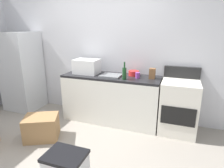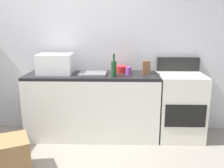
{
  "view_description": "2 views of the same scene",
  "coord_description": "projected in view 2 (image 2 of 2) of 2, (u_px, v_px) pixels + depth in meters",
  "views": [
    {
      "loc": [
        1.45,
        -1.97,
        1.74
      ],
      "look_at": [
        0.55,
        0.54,
        0.95
      ],
      "focal_mm": 30.29,
      "sensor_mm": 36.0,
      "label": 1
    },
    {
      "loc": [
        0.66,
        -2.1,
        1.56
      ],
      "look_at": [
        0.58,
        0.82,
        0.85
      ],
      "focal_mm": 39.57,
      "sensor_mm": 36.0,
      "label": 2
    }
  ],
  "objects": [
    {
      "name": "kitchen_counter",
      "position": [
        93.0,
        105.0,
        3.47
      ],
      "size": [
        1.8,
        0.6,
        0.9
      ],
      "color": "silver",
      "rests_on": "ground_plane"
    },
    {
      "name": "microwave",
      "position": [
        55.0,
        64.0,
        3.36
      ],
      "size": [
        0.46,
        0.34,
        0.27
      ],
      "primitive_type": "cube",
      "color": "white",
      "rests_on": "kitchen_counter"
    },
    {
      "name": "knife_block",
      "position": [
        146.0,
        67.0,
        3.36
      ],
      "size": [
        0.1,
        0.1,
        0.18
      ],
      "primitive_type": "cube",
      "color": "brown",
      "rests_on": "kitchen_counter"
    },
    {
      "name": "wall_back",
      "position": [
        74.0,
        43.0,
        3.62
      ],
      "size": [
        5.0,
        0.1,
        2.6
      ],
      "primitive_type": "cube",
      "color": "silver",
      "rests_on": "ground_plane"
    },
    {
      "name": "coffee_mug",
      "position": [
        129.0,
        71.0,
        3.33
      ],
      "size": [
        0.08,
        0.08,
        0.1
      ],
      "primitive_type": "cylinder",
      "color": "purple",
      "rests_on": "kitchen_counter"
    },
    {
      "name": "sink_basin",
      "position": [
        93.0,
        74.0,
        3.31
      ],
      "size": [
        0.36,
        0.32,
        0.03
      ],
      "primitive_type": "cube",
      "color": "slate",
      "rests_on": "kitchen_counter"
    },
    {
      "name": "wine_bottle",
      "position": [
        114.0,
        68.0,
        3.16
      ],
      "size": [
        0.07,
        0.07,
        0.3
      ],
      "color": "#193F1E",
      "rests_on": "kitchen_counter"
    },
    {
      "name": "mixing_bowl",
      "position": [
        121.0,
        69.0,
        3.48
      ],
      "size": [
        0.19,
        0.19,
        0.09
      ],
      "primitive_type": "cylinder",
      "color": "red",
      "rests_on": "kitchen_counter"
    },
    {
      "name": "cardboard_box_large",
      "position": [
        4.0,
        158.0,
        2.6
      ],
      "size": [
        0.64,
        0.58,
        0.39
      ],
      "primitive_type": "cube",
      "rotation": [
        0.0,
        0.0,
        0.47
      ],
      "color": "olive",
      "rests_on": "ground_plane"
    },
    {
      "name": "stove_oven",
      "position": [
        180.0,
        105.0,
        3.44
      ],
      "size": [
        0.6,
        0.61,
        1.1
      ],
      "color": "silver",
      "rests_on": "ground_plane"
    }
  ]
}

